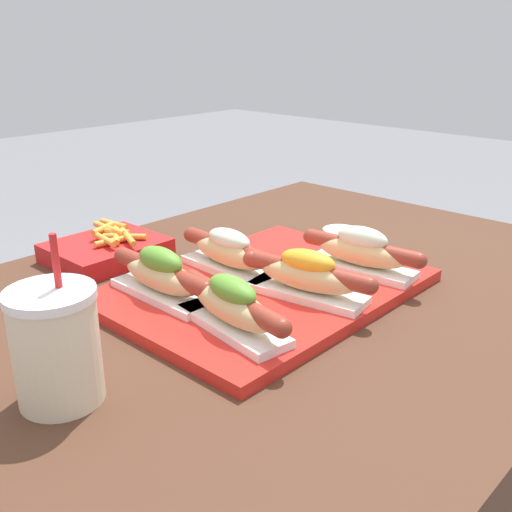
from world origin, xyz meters
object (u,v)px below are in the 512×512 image
Objects in this scene: hot_dog_3 at (161,275)px; sauce_bowl at (340,233)px; serving_tray at (265,288)px; hot_dog_2 at (362,251)px; hot_dog_4 at (229,252)px; hot_dog_1 at (307,276)px; drink_cup at (56,346)px; hot_dog_0 at (233,306)px; fries_basket at (107,249)px.

sauce_bowl is (0.45, -0.01, -0.04)m from hot_dog_3.
hot_dog_2 is at bearing -30.12° from serving_tray.
hot_dog_4 is 0.31m from sauce_bowl.
drink_cup reaches higher than hot_dog_1.
hot_dog_0 is 1.13× the size of drink_cup.
drink_cup is at bearing 168.54° from hot_dog_0.
fries_basket is (-0.23, 0.39, -0.03)m from hot_dog_2.
hot_dog_2 is 1.15× the size of fries_basket.
hot_dog_0 is 0.99× the size of hot_dog_4.
serving_tray is 0.17m from hot_dog_3.
sauce_bowl is (0.31, -0.00, -0.04)m from hot_dog_4.
drink_cup is at bearing 173.90° from hot_dog_2.
hot_dog_1 is 3.11× the size of sauce_bowl.
drink_cup is 0.45m from fries_basket.
drink_cup is (-0.37, -0.03, 0.06)m from serving_tray.
serving_tray is at bearing 26.70° from hot_dog_0.
hot_dog_2 is 0.46m from fries_basket.
serving_tray is 0.32m from fries_basket.
sauce_bowl is 0.46m from fries_basket.
hot_dog_3 is 0.25m from fries_basket.
hot_dog_2 is (0.29, -0.01, 0.00)m from hot_dog_0.
hot_dog_4 is at bearing 179.27° from sauce_bowl.
hot_dog_0 is 1.00× the size of hot_dog_1.
hot_dog_0 reaches higher than serving_tray.
hot_dog_0 is 3.12× the size of sauce_bowl.
hot_dog_2 reaches higher than hot_dog_1.
drink_cup reaches higher than sauce_bowl.
sauce_bowl is at bearing -0.69° from hot_dog_3.
hot_dog_1 is at bearing -88.46° from serving_tray.
sauce_bowl is 0.69m from drink_cup.
fries_basket is at bearing 104.96° from serving_tray.
hot_dog_1 is 0.40m from fries_basket.
drink_cup reaches higher than hot_dog_4.
drink_cup is 1.01× the size of fries_basket.
drink_cup is (-0.38, 0.05, 0.02)m from hot_dog_1.
hot_dog_0 is 0.39m from fries_basket.
drink_cup reaches higher than serving_tray.
fries_basket is (0.06, 0.39, -0.03)m from hot_dog_0.
serving_tray is 2.19× the size of hot_dog_0.
fries_basket is (0.29, 0.34, -0.05)m from drink_cup.
hot_dog_1 is at bearing 179.39° from hot_dog_2.
serving_tray is 6.83× the size of sauce_bowl.
sauce_bowl is 0.36× the size of drink_cup.
hot_dog_0 is at bearing 178.17° from hot_dog_2.
hot_dog_3 is 0.25m from drink_cup.
drink_cup is at bearing -171.66° from sauce_bowl.
fries_basket reaches higher than serving_tray.
hot_dog_3 is 1.15× the size of fries_basket.
hot_dog_3 reaches higher than hot_dog_0.
hot_dog_2 is 0.99× the size of hot_dog_3.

